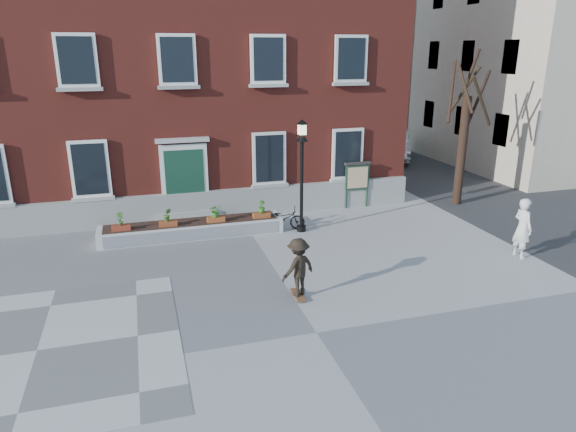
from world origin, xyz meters
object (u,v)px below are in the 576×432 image
object	(u,v)px
bystander	(523,228)
lamp_post	(302,161)
notice_board	(357,177)
bicycle	(283,218)
skateboarder	(298,267)
parked_car	(393,145)

from	to	relation	value
bystander	lamp_post	bearing A→B (deg)	54.15
lamp_post	notice_board	size ratio (longest dim) A/B	2.10
bicycle	bystander	bearing A→B (deg)	-107.22
lamp_post	skateboarder	xyz separation A→B (m)	(-1.63, -4.82, -1.70)
bicycle	bystander	distance (m)	7.81
bicycle	lamp_post	size ratio (longest dim) A/B	0.39
bystander	lamp_post	size ratio (longest dim) A/B	0.48
bicycle	notice_board	size ratio (longest dim) A/B	0.83
bicycle	notice_board	xyz separation A→B (m)	(3.58, 1.71, 0.86)
bicycle	bystander	xyz separation A→B (m)	(6.33, -4.54, 0.54)
parked_car	bystander	distance (m)	14.92
notice_board	bicycle	bearing A→B (deg)	-154.42
parked_car	notice_board	bearing A→B (deg)	-100.81
parked_car	skateboarder	xyz separation A→B (m)	(-10.57, -15.24, 0.03)
parked_car	bystander	world-z (taller)	bystander
bystander	skateboarder	world-z (taller)	bystander
lamp_post	parked_car	bearing A→B (deg)	49.39
notice_board	skateboarder	bearing A→B (deg)	-123.94
lamp_post	notice_board	xyz separation A→B (m)	(3.02, 2.10, -1.28)
bicycle	skateboarder	bearing A→B (deg)	-173.26
bicycle	lamp_post	distance (m)	2.24
skateboarder	parked_car	bearing A→B (deg)	55.25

